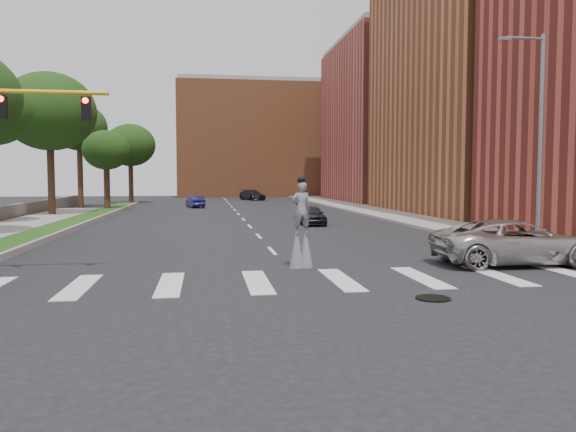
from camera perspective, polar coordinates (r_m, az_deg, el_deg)
The scene contains 18 objects.
ground_plane at distance 16.18m, azimuth 1.77°, elevation -7.25°, with size 160.00×160.00×0.00m, color black.
grass_median at distance 36.79m, azimuth -22.07°, elevation -1.02°, with size 2.00×60.00×0.25m, color #1C4513.
median_curb at distance 36.55m, azimuth -20.47°, elevation -0.99°, with size 0.20×60.00×0.28m, color #969590.
sidewalk_right at distance 43.52m, azimuth 12.18°, elevation -0.13°, with size 5.00×90.00×0.18m, color gray.
manhole at distance 15.14m, azimuth 14.52°, elevation -8.09°, with size 0.90×0.90×0.04m, color black.
building_mid at distance 52.68m, azimuth 20.38°, elevation 13.42°, with size 16.00×22.00×24.00m, color #A65B34.
building_far at distance 74.23m, azimuth 11.27°, elevation 9.21°, with size 16.00×22.00×20.00m, color #B95144.
building_backdrop at distance 94.22m, azimuth -3.09°, elevation 7.55°, with size 26.00×14.00×18.00m, color #A65B34.
streetlight at distance 25.67m, azimuth 24.12°, elevation 7.54°, with size 2.05×0.20×9.00m.
stilt_performer at distance 19.49m, azimuth 1.35°, elevation -1.47°, with size 0.84×0.55×3.18m.
suv_crossing at distance 21.78m, azimuth 22.11°, elevation -2.47°, with size 2.70×5.86×1.63m, color #AEACA5.
car_near at distance 36.94m, azimuth 2.35°, elevation 0.10°, with size 1.53×3.80×1.29m, color black.
car_mid at distance 58.49m, azimuth -9.40°, elevation 1.45°, with size 1.29×3.69×1.22m, color navy.
car_far at distance 76.39m, azimuth -3.65°, elevation 2.15°, with size 1.98×4.88×1.41m, color black.
tree_4 at distance 48.71m, azimuth -23.09°, elevation 9.71°, with size 7.24×7.24×11.38m.
tree_5 at distance 61.52m, azimuth -20.46°, elevation 8.41°, with size 5.63×5.63×10.62m.
tree_6 at distance 54.72m, azimuth -17.99°, elevation 6.33°, with size 4.30×4.30×7.46m.
tree_7 at distance 69.43m, azimuth -15.73°, elevation 6.91°, with size 5.88×5.88×9.41m.
Camera 1 is at (-2.82, -15.62, 3.16)m, focal length 35.00 mm.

